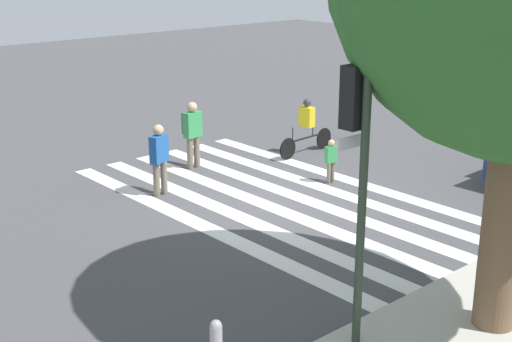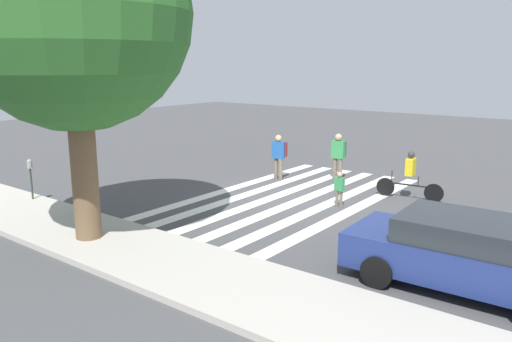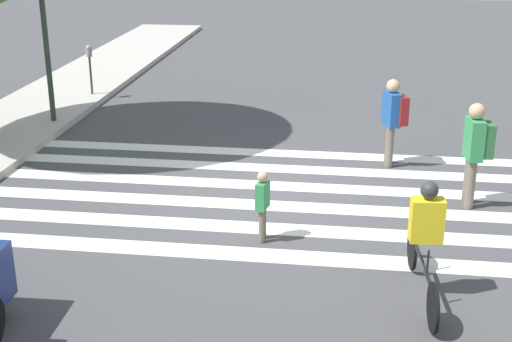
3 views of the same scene
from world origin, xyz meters
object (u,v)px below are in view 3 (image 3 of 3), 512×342
Objects in this scene: pedestrian_adult_blue_shirt at (476,147)px; cyclist_far_lane at (425,235)px; parking_meter at (89,59)px; pedestrian_adult_tall_backpack at (263,202)px; pedestrian_adult_yellow_jacket at (393,116)px.

cyclist_far_lane is at bearing 154.70° from pedestrian_adult_blue_shirt.
parking_meter reaches higher than pedestrian_adult_tall_backpack.
pedestrian_adult_blue_shirt reaches higher than pedestrian_adult_tall_backpack.
cyclist_far_lane is (-1.36, -2.19, 0.24)m from pedestrian_adult_tall_backpack.
pedestrian_adult_tall_backpack is 2.59m from cyclist_far_lane.
pedestrian_adult_tall_backpack is at bearing 132.05° from pedestrian_adult_yellow_jacket.
pedestrian_adult_blue_shirt is at bearing -124.82° from parking_meter.
pedestrian_adult_blue_shirt is 3.73m from pedestrian_adult_tall_backpack.
pedestrian_adult_tall_backpack is at bearing 53.45° from cyclist_far_lane.
cyclist_far_lane is at bearing 69.52° from pedestrian_adult_tall_backpack.
pedestrian_adult_yellow_jacket reaches higher than parking_meter.
pedestrian_adult_tall_backpack is 0.65× the size of pedestrian_adult_yellow_jacket.
pedestrian_adult_yellow_jacket is at bearing 26.92° from pedestrian_adult_blue_shirt.
cyclist_far_lane reaches higher than parking_meter.
parking_meter is 0.84× the size of pedestrian_adult_yellow_jacket.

